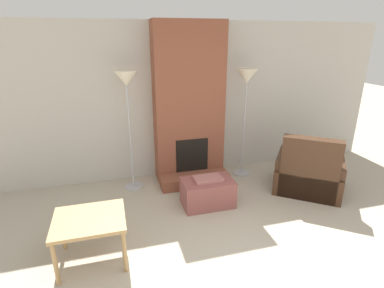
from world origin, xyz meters
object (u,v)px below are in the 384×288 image
Objects in this scene: floor_lamp_right at (247,84)px; ottoman at (208,192)px; floor_lamp_left at (127,88)px; side_table at (90,223)px; armchair at (308,174)px.

ottoman is at bearing -137.45° from floor_lamp_right.
floor_lamp_left is at bearing 139.20° from ottoman.
side_table is (-1.59, -0.76, 0.27)m from ottoman.
ottoman is 1.78m from side_table.
armchair is (1.67, -0.03, 0.08)m from ottoman.
floor_lamp_right reaches higher than side_table.
floor_lamp_right is (1.93, -0.00, -0.02)m from floor_lamp_left.
side_table is 2.08m from floor_lamp_left.
ottoman is at bearing 25.53° from side_table.
side_table is at bearing -110.07° from floor_lamp_left.
floor_lamp_right is at bearing 42.55° from ottoman.
floor_lamp_right is at bearing -12.35° from armchair.
armchair is 0.70× the size of floor_lamp_left.
floor_lamp_right is (-0.74, 0.89, 1.33)m from armchair.
ottoman is 1.90m from floor_lamp_right.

